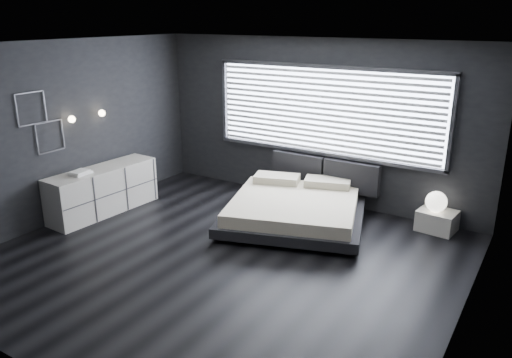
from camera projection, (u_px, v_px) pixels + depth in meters
The scene contains 12 objects.
room at pixel (221, 159), 6.32m from camera, with size 6.04×6.00×2.80m.
window at pixel (325, 111), 8.32m from camera, with size 4.14×0.09×1.52m.
headboard at pixel (324, 172), 8.57m from camera, with size 1.96×0.16×0.52m.
sconce_near at pixel (72, 119), 7.75m from camera, with size 0.18×0.11×0.11m.
sconce_far at pixel (102, 113), 8.23m from camera, with size 0.18×0.11×0.11m.
wall_art_upper at pixel (31, 109), 7.23m from camera, with size 0.01×0.48×0.48m.
wall_art_lower at pixel (50, 137), 7.58m from camera, with size 0.01×0.48×0.48m.
bed at pixel (294, 208), 7.83m from camera, with size 2.63×2.57×0.55m.
nightstand at pixel (437, 221), 7.60m from camera, with size 0.54×0.45×0.32m, color beige.
orb_lamp at pixel (436, 202), 7.48m from camera, with size 0.32×0.32×0.32m, color white.
dresser at pixel (103, 190), 8.25m from camera, with size 0.65×1.94×0.76m.
book_stack at pixel (80, 172), 7.81m from camera, with size 0.25×0.32×0.06m.
Camera 1 is at (3.60, -4.92, 3.14)m, focal length 35.00 mm.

